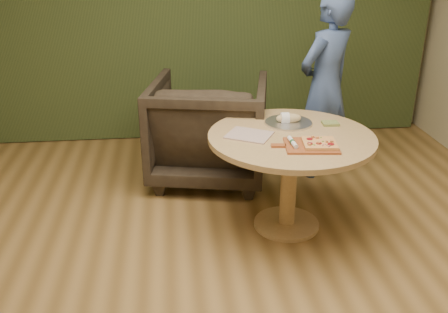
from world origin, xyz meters
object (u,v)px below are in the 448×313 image
bread_roll (288,118)px  person_standing (325,87)px  armchair (209,124)px  pedestal_table (290,153)px  pizza_paddle (310,146)px  cutlery_roll (293,142)px  flatbread_pizza (320,143)px  serving_tray (288,123)px

bread_roll → person_standing: person_standing is taller
bread_roll → armchair: size_ratio=0.19×
pedestal_table → bread_roll: 0.30m
pizza_paddle → cutlery_roll: bearing=175.4°
pedestal_table → flatbread_pizza: bearing=-61.4°
serving_tray → person_standing: (0.49, 0.70, 0.07)m
pedestal_table → pizza_paddle: (0.07, -0.23, 0.15)m
armchair → person_standing: (1.04, -0.01, 0.32)m
bread_roll → serving_tray: bearing=-0.0°
pedestal_table → person_standing: size_ratio=0.72×
pedestal_table → flatbread_pizza: (0.13, -0.24, 0.17)m
flatbread_pizza → pizza_paddle: bearing=170.1°
flatbread_pizza → serving_tray: (-0.10, 0.48, -0.02)m
pizza_paddle → flatbread_pizza: bearing=-3.6°
flatbread_pizza → cutlery_roll: 0.18m
cutlery_roll → serving_tray: size_ratio=0.56×
pedestal_table → person_standing: 1.09m
pedestal_table → serving_tray: (0.03, 0.23, 0.15)m
person_standing → bread_roll: bearing=20.1°
flatbread_pizza → serving_tray: 0.49m
pizza_paddle → armchair: (-0.59, 1.17, -0.25)m
pedestal_table → armchair: size_ratio=1.17×
cutlery_roll → bread_roll: size_ratio=1.03×
pedestal_table → serving_tray: size_ratio=3.36×
pizza_paddle → serving_tray: bearing=100.9°
flatbread_pizza → person_standing: bearing=71.7°
serving_tray → armchair: (-0.55, 0.71, -0.25)m
armchair → person_standing: bearing=-168.9°
armchair → cutlery_roll: bearing=124.1°
bread_roll → person_standing: 0.86m
pedestal_table → cutlery_roll: bearing=-101.8°
flatbread_pizza → cutlery_roll: flatbread_pizza is taller
cutlery_roll → bread_roll: bearing=79.2°
serving_tray → bread_roll: (-0.01, 0.00, 0.04)m
pizza_paddle → cutlery_roll: 0.12m
armchair → person_standing: person_standing is taller
pizza_paddle → bread_roll: size_ratio=2.38×
pedestal_table → person_standing: bearing=60.7°
pizza_paddle → bread_roll: bread_roll is taller
bread_roll → person_standing: size_ratio=0.12×
cutlery_roll → pedestal_table: bearing=76.0°
pizza_paddle → cutlery_roll: cutlery_roll is taller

